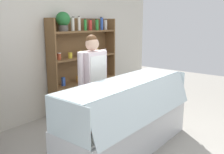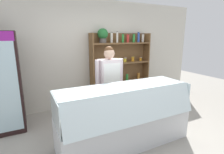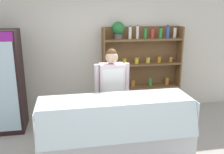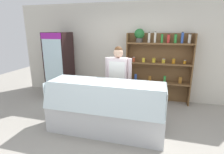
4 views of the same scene
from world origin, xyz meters
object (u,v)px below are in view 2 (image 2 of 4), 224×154
shelving_unit (118,61)px  deli_display_case (124,126)px  drinks_fridge (2,83)px  shop_clerk (110,80)px

shelving_unit → deli_display_case: (-0.88, -1.83, -0.82)m
drinks_fridge → shelving_unit: (2.70, 0.42, 0.18)m
deli_display_case → shelving_unit: bearing=64.3°
deli_display_case → shop_clerk: size_ratio=1.38×
drinks_fridge → deli_display_case: drinks_fridge is taller
shelving_unit → shop_clerk: bearing=-126.0°
drinks_fridge → deli_display_case: size_ratio=0.85×
drinks_fridge → shop_clerk: (1.90, -0.68, 0.00)m
drinks_fridge → deli_display_case: (1.82, -1.41, -0.64)m
shop_clerk → deli_display_case: bearing=-96.3°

